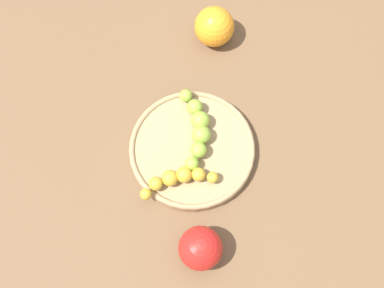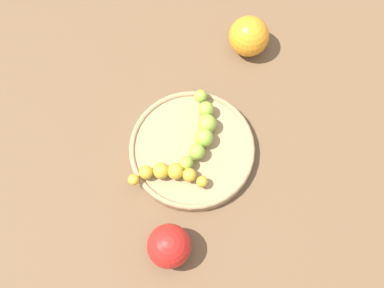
# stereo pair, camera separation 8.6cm
# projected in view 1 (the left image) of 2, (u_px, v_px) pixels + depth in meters

# --- Properties ---
(ground_plane) EXTENTS (2.40, 2.40, 0.00)m
(ground_plane) POSITION_uv_depth(u_px,v_px,m) (192.00, 152.00, 0.89)
(ground_plane) COLOR brown
(fruit_bowl) EXTENTS (0.22, 0.22, 0.02)m
(fruit_bowl) POSITION_uv_depth(u_px,v_px,m) (192.00, 149.00, 0.88)
(fruit_bowl) COLOR #A08259
(fruit_bowl) RESTS_ON ground_plane
(banana_green) EXTENTS (0.12, 0.11, 0.03)m
(banana_green) POSITION_uv_depth(u_px,v_px,m) (198.00, 128.00, 0.87)
(banana_green) COLOR #8CAD38
(banana_green) RESTS_ON fruit_bowl
(banana_spotted) EXTENTS (0.08, 0.12, 0.03)m
(banana_spotted) POSITION_uv_depth(u_px,v_px,m) (178.00, 179.00, 0.84)
(banana_spotted) COLOR gold
(banana_spotted) RESTS_ON fruit_bowl
(orange_fruit) EXTENTS (0.08, 0.08, 0.08)m
(orange_fruit) POSITION_uv_depth(u_px,v_px,m) (214.00, 27.00, 0.94)
(orange_fruit) COLOR orange
(orange_fruit) RESTS_ON ground_plane
(apple_red) EXTENTS (0.07, 0.07, 0.07)m
(apple_red) POSITION_uv_depth(u_px,v_px,m) (200.00, 248.00, 0.80)
(apple_red) COLOR red
(apple_red) RESTS_ON ground_plane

